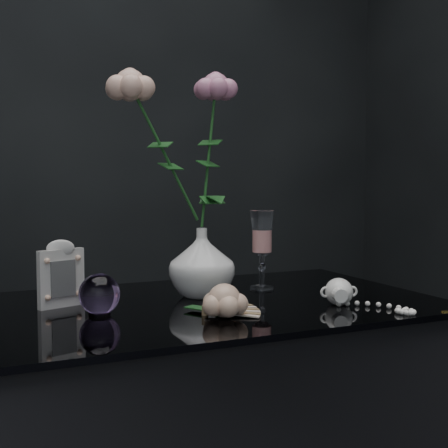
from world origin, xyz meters
name	(u,v)px	position (x,y,z in m)	size (l,w,h in m)	color
vase	(202,262)	(0.07, 0.11, 0.84)	(0.14, 0.14, 0.15)	white
wine_glass	(262,250)	(0.23, 0.13, 0.85)	(0.06, 0.06, 0.18)	white
picture_frame	(61,273)	(-0.22, 0.12, 0.83)	(0.10, 0.08, 0.13)	silver
paperweight	(99,294)	(-0.17, 0.03, 0.80)	(0.08, 0.08, 0.08)	#B585D8
paper_fan	(205,309)	(0.01, -0.06, 0.77)	(0.21, 0.16, 0.02)	beige
loose_rose	(224,301)	(0.03, -0.10, 0.79)	(0.14, 0.19, 0.06)	beige
pearl_jar	(339,290)	(0.29, -0.08, 0.79)	(0.19, 0.20, 0.06)	white
roses	(182,139)	(0.03, 0.11, 1.10)	(0.28, 0.13, 0.38)	#ECB199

